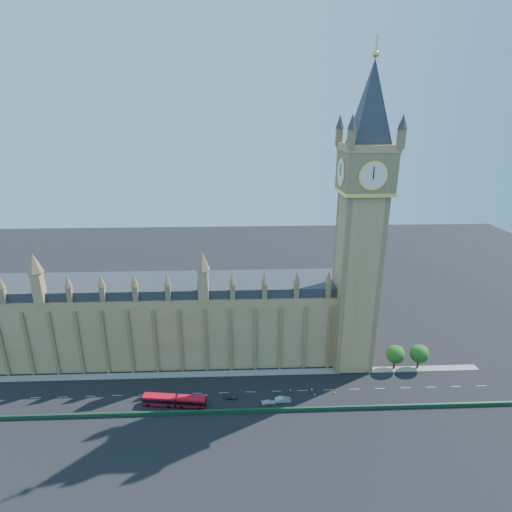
{
  "coord_description": "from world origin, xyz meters",
  "views": [
    {
      "loc": [
        1.57,
        -101.38,
        78.34
      ],
      "look_at": [
        6.18,
        10.0,
        40.28
      ],
      "focal_mm": 28.0,
      "sensor_mm": 36.0,
      "label": 1
    }
  ],
  "objects_px": {
    "red_bus": "(174,401)",
    "car_grey": "(231,397)",
    "car_silver": "(283,400)",
    "car_white": "(269,402)"
  },
  "relations": [
    {
      "from": "red_bus",
      "to": "car_white",
      "type": "distance_m",
      "value": 27.26
    },
    {
      "from": "car_grey",
      "to": "car_silver",
      "type": "xyz_separation_m",
      "value": [
        15.34,
        -2.11,
        0.13
      ]
    },
    {
      "from": "car_white",
      "to": "car_grey",
      "type": "bearing_deg",
      "value": 68.65
    },
    {
      "from": "car_grey",
      "to": "car_white",
      "type": "bearing_deg",
      "value": -97.89
    },
    {
      "from": "red_bus",
      "to": "car_silver",
      "type": "height_order",
      "value": "red_bus"
    },
    {
      "from": "car_grey",
      "to": "car_white",
      "type": "height_order",
      "value": "car_grey"
    },
    {
      "from": "red_bus",
      "to": "car_grey",
      "type": "height_order",
      "value": "red_bus"
    },
    {
      "from": "car_silver",
      "to": "car_grey",
      "type": "bearing_deg",
      "value": 79.12
    },
    {
      "from": "red_bus",
      "to": "car_silver",
      "type": "bearing_deg",
      "value": 7.75
    },
    {
      "from": "car_silver",
      "to": "car_white",
      "type": "bearing_deg",
      "value": 97.17
    }
  ]
}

